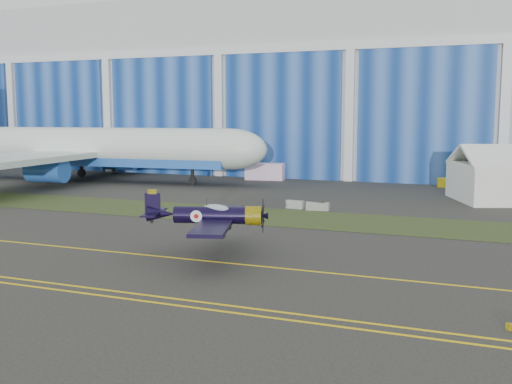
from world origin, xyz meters
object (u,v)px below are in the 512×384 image
at_px(warbird, 211,215).
at_px(jetliner, 80,105).
at_px(tug, 446,183).
at_px(shipping_container, 265,171).

bearing_deg(warbird, jetliner, 120.11).
xyz_separation_m(warbird, tug, (12.92, 50.05, -2.38)).
bearing_deg(shipping_container, jetliner, -163.23).
relative_size(warbird, shipping_container, 2.39).
bearing_deg(tug, shipping_container, 171.15).
distance_m(warbird, jetliner, 56.60).
bearing_deg(jetliner, tug, 7.54).
xyz_separation_m(shipping_container, tug, (27.35, 0.31, -0.68)).
distance_m(warbird, shipping_container, 51.82).
height_order(warbird, tug, warbird).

